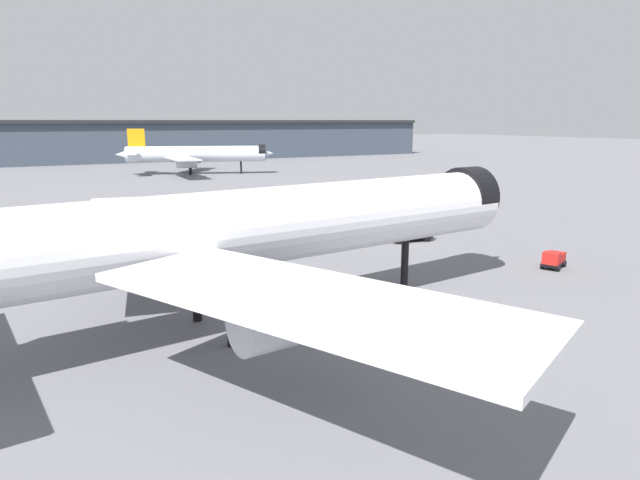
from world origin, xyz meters
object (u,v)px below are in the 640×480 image
(airliner_near_gate, at_px, (238,231))
(service_truck_front, at_px, (409,229))
(baggage_tug_wing, at_px, (554,259))
(airliner_far_taxiway, at_px, (196,154))

(airliner_near_gate, distance_m, service_truck_front, 35.06)
(airliner_near_gate, height_order, baggage_tug_wing, airliner_near_gate)
(airliner_near_gate, distance_m, airliner_far_taxiway, 123.77)
(airliner_near_gate, height_order, airliner_far_taxiway, airliner_near_gate)
(airliner_far_taxiway, distance_m, baggage_tug_wing, 119.68)
(airliner_far_taxiway, height_order, baggage_tug_wing, airliner_far_taxiway)
(airliner_far_taxiway, distance_m, service_truck_front, 101.77)
(airliner_near_gate, xyz_separation_m, airliner_far_taxiway, (35.68, 118.50, -1.62))
(airliner_near_gate, relative_size, airliner_far_taxiway, 1.37)
(service_truck_front, height_order, baggage_tug_wing, service_truck_front)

